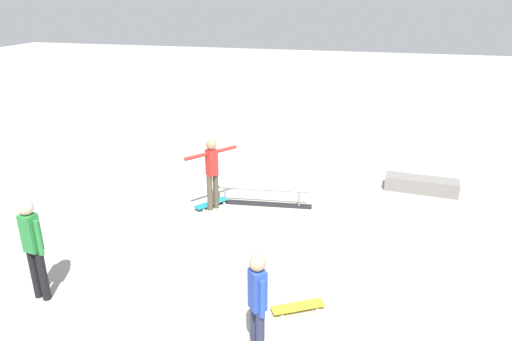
% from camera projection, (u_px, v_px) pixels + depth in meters
% --- Properties ---
extents(ground_plane, '(60.00, 60.00, 0.00)m').
position_uv_depth(ground_plane, '(279.00, 218.00, 9.68)').
color(ground_plane, '#ADA89E').
extents(grind_rail, '(2.26, 0.48, 0.39)m').
position_uv_depth(grind_rail, '(262.00, 197.00, 10.24)').
color(grind_rail, black).
rests_on(grind_rail, ground_plane).
extents(skate_ledge, '(1.69, 0.62, 0.34)m').
position_uv_depth(skate_ledge, '(421.00, 185.00, 10.90)').
color(skate_ledge, gray).
rests_on(skate_ledge, ground_plane).
extents(skater_main, '(0.82, 1.07, 1.58)m').
position_uv_depth(skater_main, '(212.00, 170.00, 9.76)').
color(skater_main, brown).
rests_on(skater_main, ground_plane).
extents(skateboard_main, '(0.62, 0.77, 0.09)m').
position_uv_depth(skateboard_main, '(211.00, 203.00, 10.17)').
color(skateboard_main, teal).
rests_on(skateboard_main, ground_plane).
extents(bystander_blue_shirt, '(0.27, 0.31, 1.54)m').
position_uv_depth(bystander_blue_shirt, '(257.00, 302.00, 5.67)').
color(bystander_blue_shirt, '#2D3351').
rests_on(bystander_blue_shirt, ground_plane).
extents(bystander_green_shirt, '(0.38, 0.23, 1.67)m').
position_uv_depth(bystander_green_shirt, '(33.00, 245.00, 6.81)').
color(bystander_green_shirt, black).
rests_on(bystander_green_shirt, ground_plane).
extents(loose_skateboard_yellow, '(0.79, 0.57, 0.09)m').
position_uv_depth(loose_skateboard_yellow, '(298.00, 307.00, 6.83)').
color(loose_skateboard_yellow, yellow).
rests_on(loose_skateboard_yellow, ground_plane).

